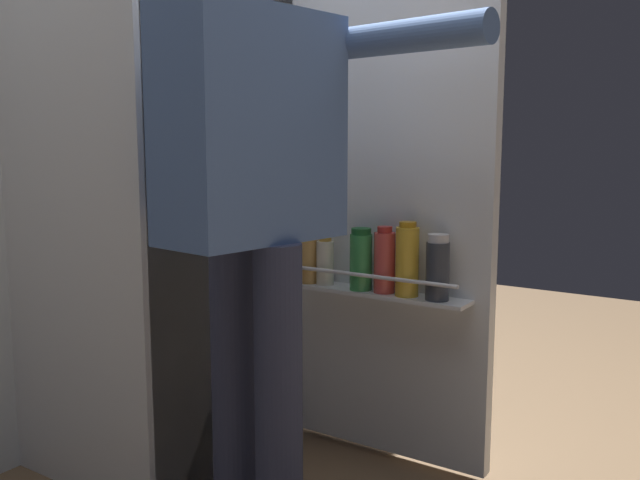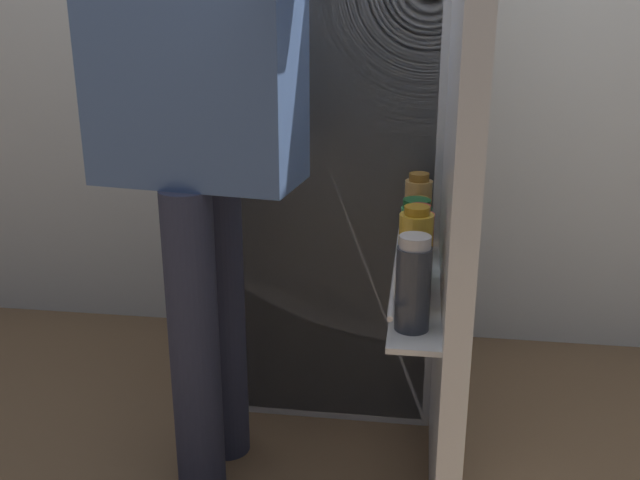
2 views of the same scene
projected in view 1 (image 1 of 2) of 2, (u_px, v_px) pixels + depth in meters
kitchen_wall at (81, 75)px, 2.32m from camera, size 4.40×0.10×2.49m
refrigerator at (176, 188)px, 2.17m from camera, size 0.73×1.28×1.76m
person at (255, 176)px, 1.69m from camera, size 0.55×0.80×1.57m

